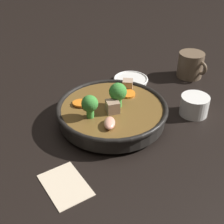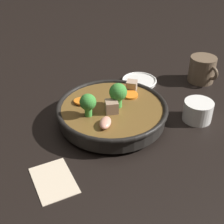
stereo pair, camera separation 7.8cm
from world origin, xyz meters
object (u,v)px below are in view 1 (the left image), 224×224
object	(u,v)px
dark_mug	(191,65)
stirfry_bowl	(112,111)
side_saucer	(131,80)
tea_cup	(194,105)

from	to	relation	value
dark_mug	stirfry_bowl	bearing A→B (deg)	-83.95
side_saucer	tea_cup	size ratio (longest dim) A/B	1.46
stirfry_bowl	tea_cup	size ratio (longest dim) A/B	3.76
tea_cup	side_saucer	bearing A→B (deg)	-178.01
side_saucer	tea_cup	xyz separation A→B (m)	(0.24, 0.01, 0.02)
side_saucer	dark_mug	xyz separation A→B (m)	(0.09, 0.17, 0.03)
side_saucer	dark_mug	world-z (taller)	dark_mug
stirfry_bowl	side_saucer	world-z (taller)	stirfry_bowl
stirfry_bowl	tea_cup	xyz separation A→B (m)	(0.11, 0.19, -0.01)
stirfry_bowl	dark_mug	xyz separation A→B (m)	(-0.04, 0.36, 0.01)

